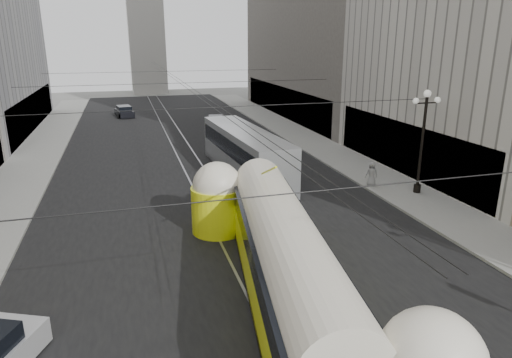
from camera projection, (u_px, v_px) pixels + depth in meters
road at (186, 154)px, 38.73m from camera, size 20.00×85.00×0.02m
sidewalk_left at (39, 153)px, 38.74m from camera, size 4.00×72.00×0.15m
sidewalk_right at (302, 137)px, 45.09m from camera, size 4.00×72.00×0.15m
rail_left at (177, 155)px, 38.53m from camera, size 0.12×85.00×0.04m
rail_right at (194, 154)px, 38.93m from camera, size 0.12×85.00×0.04m
distant_tower at (144, 4)px, 77.92m from camera, size 6.00×6.00×31.36m
lamppost_right_mid at (423, 136)px, 27.64m from camera, size 1.86×0.44×6.37m
catenary at (185, 85)px, 36.10m from camera, size 25.00×72.00×0.23m
streetcar at (284, 256)px, 16.64m from camera, size 4.78×16.63×3.68m
city_bus at (245, 151)px, 32.40m from camera, size 3.56×12.99×3.26m
sedan_white_far at (216, 123)px, 49.80m from camera, size 2.51×4.44×1.32m
sedan_dark_far at (124, 112)px, 57.28m from camera, size 2.46×4.48×1.34m
pedestrian_sidewalk_right at (372, 174)px, 29.76m from camera, size 0.88×0.64×1.62m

